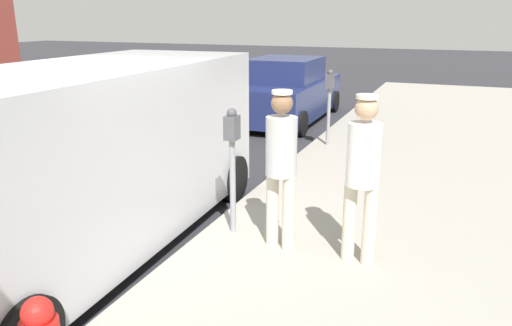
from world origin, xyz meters
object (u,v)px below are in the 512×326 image
parking_meter_far (329,94)px  parked_sedan_ahead (287,92)px  parking_meter_near (232,149)px  pedestrian_in_gray (281,160)px  parked_van (87,154)px  pedestrian_in_white (363,169)px

parking_meter_far → parked_sedan_ahead: (-1.80, 2.68, -0.43)m
parking_meter_near → parking_meter_far: size_ratio=1.00×
pedestrian_in_gray → parking_meter_near: bearing=164.6°
parking_meter_near → parked_sedan_ahead: bearing=103.9°
parking_meter_far → parked_sedan_ahead: 3.26m
parked_van → parked_sedan_ahead: parked_van is taller
parked_sedan_ahead → parking_meter_far: bearing=-56.2°
parking_meter_near → pedestrian_in_white: bearing=-7.2°
pedestrian_in_white → parked_sedan_ahead: 8.18m
parked_van → parked_sedan_ahead: 7.99m
parking_meter_far → parking_meter_near: bearing=-90.0°
parking_meter_near → pedestrian_in_white: pedestrian_in_white is taller
parking_meter_near → parked_van: size_ratio=0.29×
pedestrian_in_gray → pedestrian_in_white: pedestrian_in_white is taller
parking_meter_far → parked_van: size_ratio=0.29×
parked_van → pedestrian_in_gray: bearing=14.0°
parked_van → parked_sedan_ahead: size_ratio=1.19×
parked_van → parking_meter_near: bearing=25.8°
parking_meter_near → parking_meter_far: same height
pedestrian_in_white → parked_van: 3.10m
parking_meter_near → pedestrian_in_white: 1.57m
pedestrian_in_gray → parked_sedan_ahead: (-2.47, 7.44, -0.43)m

